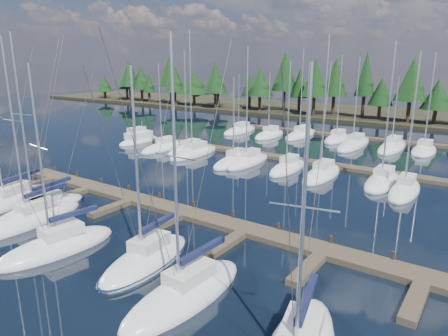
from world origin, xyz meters
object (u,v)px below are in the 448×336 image
Objects in this scene: front_sailboat_2 at (32,219)px; front_sailboat_5 at (185,293)px; front_sailboat_1 at (39,211)px; front_sailboat_4 at (147,259)px; motor_yacht_left at (139,139)px; front_sailboat_3 at (58,246)px; front_sailboat_0 at (10,202)px; main_dock at (181,215)px.

front_sailboat_2 is 1.03× the size of front_sailboat_5.
front_sailboat_2 is (1.13, -1.27, 0.01)m from front_sailboat_1.
motor_yacht_left is at bearing 137.27° from front_sailboat_4.
front_sailboat_3 is 1.64× the size of motor_yacht_left.
front_sailboat_0 is 4.30m from front_sailboat_1.
main_dock is at bearing 31.81° from front_sailboat_1.
front_sailboat_2 is at bearing 176.40° from front_sailboat_5.
front_sailboat_3 is at bearing -15.68° from front_sailboat_2.
front_sailboat_0 is 1.10× the size of front_sailboat_3.
front_sailboat_0 reaches higher than motor_yacht_left.
front_sailboat_3 is 37.03m from motor_yacht_left.
front_sailboat_5 is at bearing -7.39° from front_sailboat_1.
front_sailboat_0 is (-14.43, -6.49, 0.09)m from main_dock.
front_sailboat_2 is at bearing -48.31° from front_sailboat_1.
front_sailboat_2 is 6.25m from front_sailboat_3.
main_dock is 3.40× the size of front_sailboat_4.
front_sailboat_3 is at bearing -22.46° from front_sailboat_1.
front_sailboat_2 is at bearing 164.32° from front_sailboat_3.
front_sailboat_3 is at bearing -107.93° from main_dock.
motor_yacht_left is (-25.91, 19.84, 0.24)m from main_dock.
main_dock is 32.64m from motor_yacht_left.
front_sailboat_2 is 1.87× the size of motor_yacht_left.
front_sailboat_4 is (3.24, -7.08, 0.08)m from main_dock.
front_sailboat_1 is 1.03× the size of front_sailboat_2.
front_sailboat_5 is at bearing 3.38° from front_sailboat_3.
motor_yacht_left is at bearing 142.55° from main_dock.
front_sailboat_0 is at bearing 178.07° from front_sailboat_4.
front_sailboat_1 reaches higher than front_sailboat_0.
front_sailboat_1 reaches higher than front_sailboat_2.
front_sailboat_0 is 1.00× the size of front_sailboat_5.
front_sailboat_4 is at bearing -3.42° from front_sailboat_1.
main_dock is 3.36× the size of front_sailboat_3.
front_sailboat_4 reaches higher than main_dock.
front_sailboat_5 reaches higher than front_sailboat_3.
front_sailboat_0 is 22.27m from front_sailboat_5.
front_sailboat_5 is (16.74, -1.05, -0.01)m from front_sailboat_2.
front_sailboat_0 is 17.68m from front_sailboat_4.
front_sailboat_2 is at bearing -140.02° from main_dock.
front_sailboat_4 is at bearing 161.33° from front_sailboat_5.
front_sailboat_4 is (17.67, -0.60, -0.02)m from front_sailboat_0.
front_sailboat_4 is 0.90× the size of front_sailboat_5.
front_sailboat_1 is at bearing 176.58° from front_sailboat_4.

